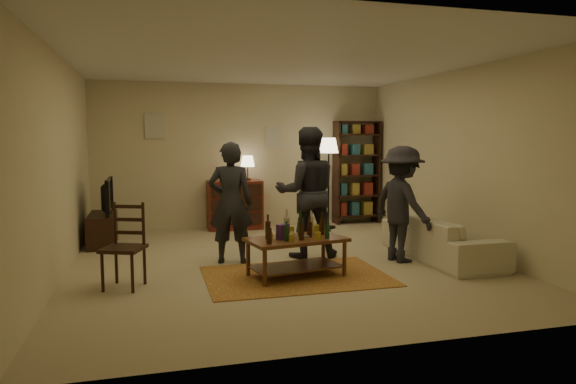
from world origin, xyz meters
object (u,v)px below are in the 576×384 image
object	(u,v)px
bookshelf	(356,171)
sofa	(441,237)
coffee_table	(296,243)
person_right	(307,193)
tv_stand	(103,221)
person_by_sofa	(402,204)
dresser	(235,204)
floor_lamp	(329,152)
person_left	(231,203)
dining_chair	(125,242)

from	to	relation	value
bookshelf	sofa	xyz separation A→B (m)	(-0.05, -3.18, -0.73)
coffee_table	sofa	size ratio (longest dim) A/B	0.61
person_right	tv_stand	bearing A→B (deg)	-21.21
bookshelf	person_by_sofa	distance (m)	3.23
dresser	floor_lamp	bearing A→B (deg)	-12.18
tv_stand	person_left	distance (m)	2.47
dresser	floor_lamp	xyz separation A→B (m)	(1.70, -0.37, 0.96)
dresser	person_right	bearing A→B (deg)	-76.13
tv_stand	bookshelf	xyz separation A→B (m)	(4.69, 0.98, 0.65)
sofa	person_by_sofa	distance (m)	0.77
floor_lamp	person_left	size ratio (longest dim) A/B	1.03
tv_stand	bookshelf	distance (m)	4.84
dining_chair	person_right	world-z (taller)	person_right
dresser	sofa	distance (m)	3.93
person_by_sofa	dining_chair	bearing A→B (deg)	81.04
sofa	tv_stand	bearing A→B (deg)	64.66
person_left	person_by_sofa	size ratio (longest dim) A/B	1.04
person_by_sofa	sofa	bearing A→B (deg)	-106.42
person_left	person_by_sofa	distance (m)	2.32
person_right	person_by_sofa	world-z (taller)	person_right
tv_stand	person_right	size ratio (longest dim) A/B	0.57
dining_chair	bookshelf	distance (m)	5.49
person_left	dining_chair	bearing A→B (deg)	46.08
dining_chair	person_left	xyz separation A→B (m)	(1.33, 0.82, 0.31)
person_right	person_left	bearing A→B (deg)	11.14
coffee_table	floor_lamp	world-z (taller)	floor_lamp
dresser	coffee_table	bearing A→B (deg)	-87.05
bookshelf	person_left	xyz separation A→B (m)	(-2.91, -2.63, -0.21)
tv_stand	person_right	bearing A→B (deg)	-28.99
dresser	person_left	world-z (taller)	person_left
coffee_table	bookshelf	size ratio (longest dim) A/B	0.63
dresser	bookshelf	size ratio (longest dim) A/B	0.67
dining_chair	bookshelf	size ratio (longest dim) A/B	0.48
sofa	person_by_sofa	xyz separation A→B (m)	(-0.60, 0.03, 0.49)
dining_chair	person_right	bearing A→B (deg)	41.63
floor_lamp	person_left	distance (m)	3.15
person_right	person_by_sofa	bearing A→B (deg)	161.47
coffee_table	floor_lamp	distance (m)	3.61
bookshelf	person_by_sofa	world-z (taller)	bookshelf
sofa	bookshelf	bearing A→B (deg)	-0.82
floor_lamp	person_right	distance (m)	2.45
coffee_table	dining_chair	distance (m)	1.98
person_left	floor_lamp	bearing A→B (deg)	-120.23
tv_stand	person_by_sofa	distance (m)	4.61
floor_lamp	person_left	bearing A→B (deg)	-134.63
coffee_table	person_by_sofa	bearing A→B (deg)	13.88
tv_stand	person_left	bearing A→B (deg)	-42.91
coffee_table	person_by_sofa	world-z (taller)	person_by_sofa
coffee_table	tv_stand	xyz separation A→B (m)	(-2.43, 2.57, -0.03)
coffee_table	sofa	bearing A→B (deg)	9.51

